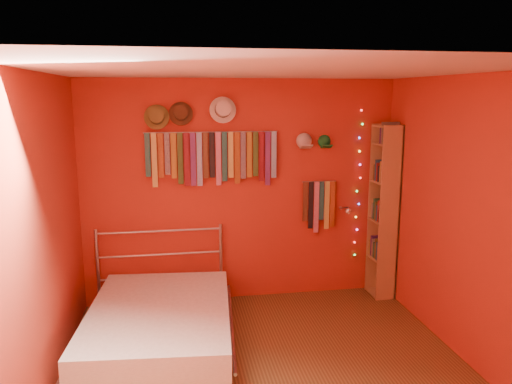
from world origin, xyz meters
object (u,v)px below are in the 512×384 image
reading_lamp (347,210)px  bookshelf (387,211)px  tie_rack (213,156)px  bed (160,325)px

reading_lamp → bookshelf: bookshelf is taller
tie_rack → bookshelf: bookshelf is taller
tie_rack → bed: (-0.60, -0.99, -1.46)m
tie_rack → reading_lamp: bearing=-6.4°
tie_rack → reading_lamp: tie_rack is taller
tie_rack → bookshelf: size_ratio=0.72×
reading_lamp → bookshelf: (0.48, 0.01, -0.02)m
tie_rack → bed: 1.86m
bed → bookshelf: bearing=22.9°
reading_lamp → bed: bearing=-158.6°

